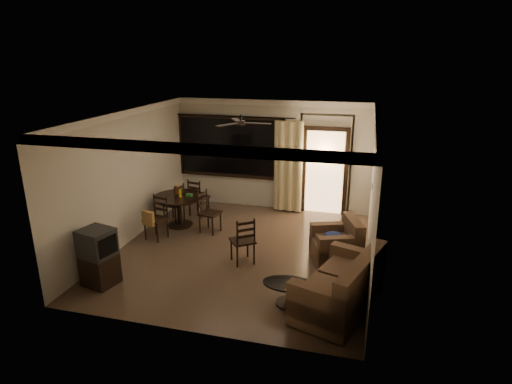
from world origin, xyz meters
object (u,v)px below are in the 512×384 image
(dining_table, at_px, (179,202))
(dining_chair_north, at_px, (199,204))
(tv_cabinet, at_px, (99,257))
(dining_chair_west, at_px, (175,211))
(dining_chair_south, at_px, (156,226))
(coffee_table, at_px, (289,290))
(armchair, at_px, (338,245))
(dining_chair_east, at_px, (210,220))
(sofa, at_px, (342,289))
(side_chair, at_px, (243,249))

(dining_table, bearing_deg, dining_chair_north, 77.63)
(tv_cabinet, bearing_deg, dining_chair_west, 103.48)
(dining_chair_south, relative_size, coffee_table, 1.10)
(dining_chair_west, relative_size, tv_cabinet, 0.92)
(dining_table, distance_m, armchair, 3.87)
(dining_chair_south, distance_m, tv_cabinet, 2.02)
(dining_chair_east, distance_m, coffee_table, 3.35)
(dining_chair_east, height_order, coffee_table, dining_chair_east)
(dining_chair_west, height_order, dining_chair_north, same)
(sofa, bearing_deg, dining_chair_west, 165.11)
(dining_table, bearing_deg, dining_chair_east, -12.57)
(dining_chair_west, xyz_separation_m, dining_chair_north, (0.39, 0.59, 0.00))
(dining_chair_west, relative_size, dining_chair_north, 1.00)
(tv_cabinet, xyz_separation_m, sofa, (4.16, 0.26, -0.15))
(dining_chair_west, height_order, side_chair, side_chair)
(armchair, xyz_separation_m, side_chair, (-1.78, -0.50, -0.07))
(coffee_table, bearing_deg, dining_table, 139.48)
(dining_chair_north, xyz_separation_m, armchair, (3.58, -1.70, 0.07))
(armchair, bearing_deg, dining_chair_south, 158.46)
(armchair, bearing_deg, coffee_table, -131.10)
(dining_chair_west, xyz_separation_m, side_chair, (2.19, -1.62, 0.00))
(dining_chair_north, bearing_deg, armchair, 167.02)
(sofa, xyz_separation_m, armchair, (-0.18, 1.65, -0.02))
(dining_chair_north, bearing_deg, tv_cabinet, 96.16)
(dining_chair_south, xyz_separation_m, dining_chair_north, (0.36, 1.61, -0.02))
(dining_chair_west, bearing_deg, side_chair, 66.02)
(sofa, bearing_deg, dining_table, 165.44)
(dining_table, distance_m, dining_chair_east, 0.88)
(dining_chair_west, height_order, sofa, sofa)
(dining_chair_west, xyz_separation_m, dining_chair_east, (1.04, -0.36, 0.00))
(dining_chair_east, bearing_deg, coffee_table, -124.73)
(dining_chair_north, bearing_deg, dining_chair_west, 68.87)
(dining_chair_south, relative_size, dining_chair_north, 1.00)
(tv_cabinet, distance_m, coffee_table, 3.34)
(dining_chair_north, xyz_separation_m, side_chair, (1.80, -2.20, 0.00))
(dining_chair_west, relative_size, dining_chair_south, 1.00)
(armchair, bearing_deg, dining_chair_north, 134.44)
(tv_cabinet, height_order, coffee_table, tv_cabinet)
(side_chair, bearing_deg, dining_chair_east, -84.35)
(dining_table, height_order, tv_cabinet, tv_cabinet)
(dining_table, relative_size, sofa, 0.60)
(coffee_table, bearing_deg, dining_chair_north, 130.61)
(sofa, bearing_deg, dining_chair_north, 157.07)
(tv_cabinet, bearing_deg, dining_table, 99.01)
(dining_table, xyz_separation_m, armchair, (3.75, -0.94, -0.22))
(dining_chair_west, relative_size, side_chair, 0.99)
(dining_chair_east, distance_m, side_chair, 1.70)
(sofa, relative_size, side_chair, 2.04)
(dining_chair_west, xyz_separation_m, dining_chair_south, (0.03, -1.02, 0.02))
(dining_table, bearing_deg, dining_chair_south, -102.60)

